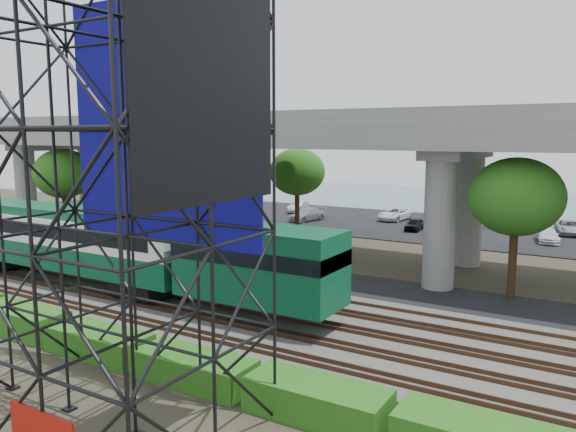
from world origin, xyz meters
The scene contains 13 objects.
ground centered at (0.00, 0.00, 0.00)m, with size 140.00×140.00×0.00m, color #474233.
ballast_bed centered at (0.00, 2.00, 0.10)m, with size 90.00×12.00×0.20m, color slate.
service_road centered at (0.00, 10.50, 0.04)m, with size 90.00×5.00×0.08m, color black.
parking_lot centered at (0.00, 34.00, 0.04)m, with size 90.00×18.00×0.08m, color black.
harbor_water centered at (0.00, 56.00, 0.01)m, with size 140.00×40.00×0.03m, color slate.
rail_tracks centered at (0.00, 2.00, 0.28)m, with size 90.00×9.52×0.16m.
commuter_train centered at (-7.28, 2.00, 2.88)m, with size 29.30×3.06×4.30m.
overpass centered at (-0.96, 16.00, 8.21)m, with size 80.00×12.00×12.40m.
scaffold_tower centered at (5.39, -7.98, 7.47)m, with size 9.36×6.36×15.00m.
hedge_strip centered at (1.01, -4.30, 0.56)m, with size 34.60×1.80×1.20m.
trees centered at (-4.67, 16.17, 5.57)m, with size 40.94×16.94×7.69m.
suv centered at (-20.09, 9.55, 0.86)m, with size 2.58×5.59×1.55m, color black.
parked_cars centered at (-0.01, 33.82, 0.70)m, with size 37.00×9.83×1.31m.
Camera 1 is at (18.74, -19.05, 8.84)m, focal length 35.00 mm.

